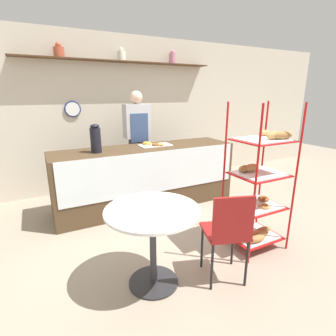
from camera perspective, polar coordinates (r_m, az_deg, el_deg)
The scene contains 9 objects.
ground_plane at distance 3.35m, azimuth 3.21°, elevation -14.85°, with size 14.00×14.00×0.00m, color gray.
back_wall at distance 4.98m, azimuth -10.17°, elevation 11.70°, with size 10.00×0.30×2.70m.
display_counter at distance 4.08m, azimuth -4.71°, elevation -1.86°, with size 2.76×0.73×0.93m.
pastry_rack at distance 3.06m, azimuth 19.22°, elevation -4.23°, with size 0.60×0.49×1.63m.
person_worker at distance 4.52m, azimuth -6.66°, elevation 6.30°, with size 0.43×0.23×1.76m.
cafe_table at distance 2.36m, azimuth -3.35°, elevation -12.82°, with size 0.83×0.83×0.75m.
cafe_chair at distance 2.45m, azimuth 13.02°, elevation -12.77°, with size 0.48×0.48×0.89m.
coffee_carafe at distance 3.69m, azimuth -15.48°, elevation 6.15°, with size 0.14×0.14×0.39m.
donut_tray_counter at distance 4.07m, azimuth -3.02°, elevation 5.12°, with size 0.49×0.29×0.05m.
Camera 1 is at (-1.47, -2.47, 1.71)m, focal length 28.00 mm.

